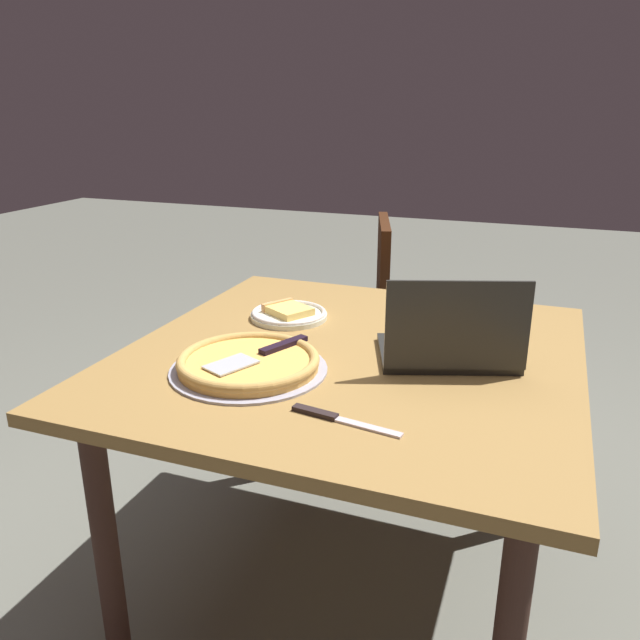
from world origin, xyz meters
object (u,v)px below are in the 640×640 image
object	(u,v)px
pizza_tray	(249,363)
chair_near	(350,310)
laptop	(449,345)
table_knife	(334,418)
pizza_plate	(289,313)
dining_table	(351,383)

from	to	relation	value
pizza_tray	chair_near	size ratio (longest dim) A/B	0.41
laptop	pizza_tray	size ratio (longest dim) A/B	1.03
table_knife	pizza_plate	bearing A→B (deg)	121.43
table_knife	laptop	bearing A→B (deg)	66.13
dining_table	pizza_tray	bearing A→B (deg)	-133.03
pizza_plate	chair_near	distance (m)	0.79
dining_table	pizza_plate	bearing A→B (deg)	144.58
pizza_plate	chair_near	xyz separation A→B (m)	(-0.05, 0.75, -0.23)
laptop	pizza_plate	bearing A→B (deg)	160.88
dining_table	table_knife	size ratio (longest dim) A/B	4.78
laptop	pizza_tray	bearing A→B (deg)	-153.98
pizza_tray	pizza_plate	bearing A→B (deg)	99.15
dining_table	table_knife	world-z (taller)	table_knife
laptop	chair_near	size ratio (longest dim) A/B	0.43
dining_table	pizza_plate	xyz separation A→B (m)	(-0.24, 0.17, 0.10)
pizza_plate	pizza_tray	world-z (taller)	pizza_tray
pizza_plate	chair_near	size ratio (longest dim) A/B	0.25
pizza_plate	table_knife	world-z (taller)	pizza_plate
dining_table	laptop	size ratio (longest dim) A/B	2.96
table_knife	pizza_tray	bearing A→B (deg)	149.48
dining_table	laptop	distance (m)	0.27
table_knife	chair_near	size ratio (longest dim) A/B	0.26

